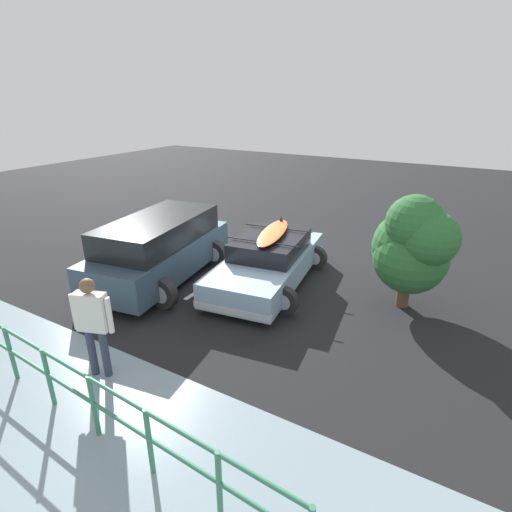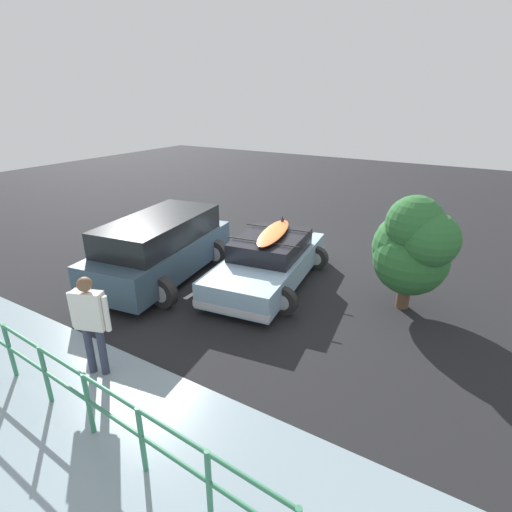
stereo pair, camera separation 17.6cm
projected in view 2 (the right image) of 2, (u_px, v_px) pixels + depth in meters
name	position (u px, v px, depth m)	size (l,w,h in m)	color
ground_plane	(260.00, 274.00, 10.84)	(44.00, 44.00, 0.02)	black
parking_stripe	(228.00, 272.00, 10.95)	(3.62, 0.12, 0.00)	silver
sedan_car	(269.00, 261.00, 10.16)	(2.81, 4.59, 1.50)	#8CADC6
suv_car	(161.00, 247.00, 10.31)	(2.93, 4.69, 1.67)	#334756
person_bystander	(90.00, 318.00, 6.59)	(0.68, 0.37, 1.84)	#33384C
railing_fence	(64.00, 380.00, 5.81)	(7.80, 0.54, 1.02)	#387F5B
bush_near_left	(413.00, 250.00, 8.56)	(1.82, 1.85, 2.65)	brown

